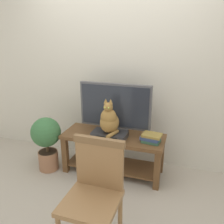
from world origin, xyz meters
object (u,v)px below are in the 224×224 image
at_px(media_box, 110,135).
at_px(book_stack, 151,138).
at_px(tv_stand, 113,147).
at_px(wooden_chair, 95,188).
at_px(cat, 109,120).
at_px(potted_plant, 47,139).
at_px(tv, 115,107).

height_order(media_box, book_stack, book_stack).
bearing_deg(tv_stand, wooden_chair, -80.23).
xyz_separation_m(cat, potted_plant, (-0.82, -0.11, -0.32)).
xyz_separation_m(tv_stand, wooden_chair, (0.19, -1.08, 0.19)).
relative_size(tv, potted_plant, 1.24).
bearing_deg(media_box, tv, 81.99).
distance_m(tv, cat, 0.20).
distance_m(tv, book_stack, 0.57).
bearing_deg(potted_plant, tv, 17.82).
distance_m(tv_stand, media_box, 0.22).
relative_size(tv, wooden_chair, 0.95).
distance_m(cat, wooden_chair, 1.03).
bearing_deg(tv, potted_plant, -162.18).
bearing_deg(book_stack, tv_stand, 173.93).
bearing_deg(wooden_chair, tv_stand, 99.77).
distance_m(wooden_chair, potted_plant, 1.36).
bearing_deg(media_box, cat, -85.17).
distance_m(tv, wooden_chair, 1.21).
xyz_separation_m(tv, wooden_chair, (0.19, -1.15, -0.32)).
height_order(tv, book_stack, tv).
bearing_deg(tv, tv_stand, -90.02).
bearing_deg(wooden_chair, potted_plant, 139.52).
distance_m(book_stack, potted_plant, 1.34).
bearing_deg(cat, media_box, 94.83).
height_order(tv, potted_plant, tv).
height_order(tv_stand, tv, tv).
bearing_deg(media_box, potted_plant, -171.63).
bearing_deg(tv_stand, potted_plant, -166.51).
bearing_deg(book_stack, wooden_chair, -105.96).
height_order(tv, media_box, tv).
height_order(tv_stand, book_stack, book_stack).
xyz_separation_m(tv_stand, cat, (-0.02, -0.10, 0.40)).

